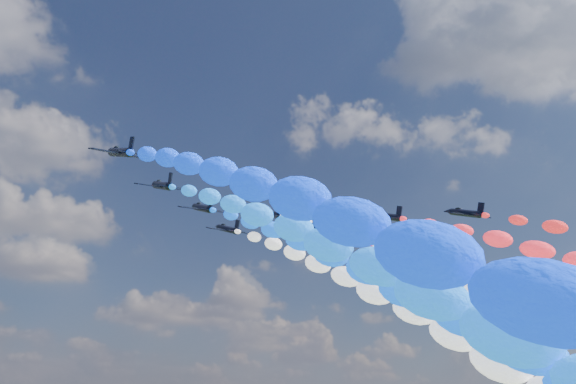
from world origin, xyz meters
TOP-DOWN VIEW (x-y plane):
  - jet_0 at (-35.57, -7.78)m, footprint 10.25×13.53m
  - trail_0 at (-35.57, -65.39)m, footprint 5.59×110.50m
  - jet_1 at (-24.30, 5.40)m, footprint 10.03×13.37m
  - trail_1 at (-24.30, -52.20)m, footprint 5.59×110.50m
  - jet_2 at (-12.49, 15.65)m, footprint 10.05×13.39m
  - trail_2 at (-12.49, -41.95)m, footprint 5.59×110.50m
  - jet_3 at (1.21, 13.21)m, footprint 10.01×13.36m
  - trail_3 at (1.21, -44.39)m, footprint 5.59×110.50m
  - jet_4 at (-1.07, 28.97)m, footprint 9.94×13.31m
  - trail_4 at (-1.07, -28.63)m, footprint 5.59×110.50m
  - jet_5 at (13.23, 17.40)m, footprint 10.17×13.47m
  - trail_5 at (13.23, -40.20)m, footprint 5.59×110.50m
  - jet_6 at (22.52, 3.50)m, footprint 10.24×13.52m
  - jet_7 at (34.72, -6.26)m, footprint 10.18×13.48m

SIDE VIEW (x-z plane):
  - trail_0 at x=-35.57m, z-range 37.71..89.97m
  - trail_1 at x=-24.30m, z-range 37.71..89.97m
  - trail_2 at x=-12.49m, z-range 37.71..89.97m
  - trail_3 at x=1.21m, z-range 37.71..89.97m
  - trail_4 at x=-1.07m, z-range 37.71..89.97m
  - trail_5 at x=13.23m, z-range 37.71..89.97m
  - jet_0 at x=-35.57m, z-range 85.54..92.07m
  - jet_1 at x=-24.30m, z-range 85.54..92.07m
  - jet_2 at x=-12.49m, z-range 85.54..92.07m
  - jet_3 at x=1.21m, z-range 85.54..92.07m
  - jet_4 at x=-1.07m, z-range 85.54..92.07m
  - jet_5 at x=13.23m, z-range 85.54..92.07m
  - jet_6 at x=22.52m, z-range 85.54..92.07m
  - jet_7 at x=34.72m, z-range 85.54..92.07m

